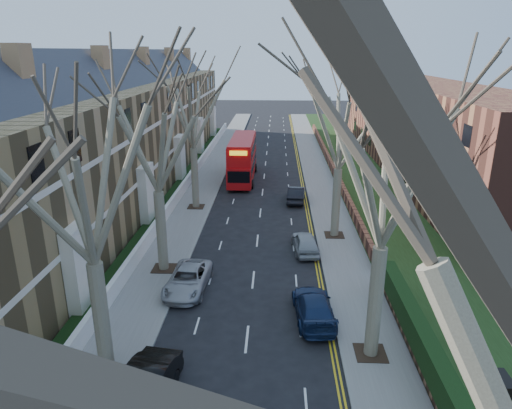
# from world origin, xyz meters

# --- Properties ---
(pavement_left) EXTENTS (3.00, 102.00, 0.12)m
(pavement_left) POSITION_xyz_m (-6.00, 39.00, 0.06)
(pavement_left) COLOR slate
(pavement_left) RESTS_ON ground
(pavement_right) EXTENTS (3.00, 102.00, 0.12)m
(pavement_right) POSITION_xyz_m (6.00, 39.00, 0.06)
(pavement_right) COLOR slate
(pavement_right) RESTS_ON ground
(terrace_left) EXTENTS (9.70, 78.00, 13.60)m
(terrace_left) POSITION_xyz_m (-13.65, 31.00, 5.53)
(terrace_left) COLOR olive
(terrace_left) RESTS_ON ground
(flats_right) EXTENTS (13.97, 54.00, 10.00)m
(flats_right) POSITION_xyz_m (17.46, 43.00, 4.98)
(flats_right) COLOR brown
(flats_right) RESTS_ON ground
(front_wall_left) EXTENTS (0.30, 78.00, 1.00)m
(front_wall_left) POSITION_xyz_m (-7.65, 31.00, 0.62)
(front_wall_left) COLOR white
(front_wall_left) RESTS_ON ground
(grass_verge_right) EXTENTS (6.00, 102.00, 0.06)m
(grass_verge_right) POSITION_xyz_m (10.50, 39.00, 0.15)
(grass_verge_right) COLOR #1C3112
(grass_verge_right) RESTS_ON ground
(tree_left_mid) EXTENTS (10.50, 10.50, 14.71)m
(tree_left_mid) POSITION_xyz_m (-5.70, 6.00, 9.56)
(tree_left_mid) COLOR #6C624D
(tree_left_mid) RESTS_ON ground
(tree_left_far) EXTENTS (10.15, 10.15, 14.22)m
(tree_left_far) POSITION_xyz_m (-5.70, 16.00, 9.24)
(tree_left_far) COLOR #6C624D
(tree_left_far) RESTS_ON ground
(tree_left_dist) EXTENTS (10.50, 10.50, 14.71)m
(tree_left_dist) POSITION_xyz_m (-5.70, 28.00, 9.56)
(tree_left_dist) COLOR #6C624D
(tree_left_dist) RESTS_ON ground
(tree_right_mid) EXTENTS (10.50, 10.50, 14.71)m
(tree_right_mid) POSITION_xyz_m (5.70, 8.00, 9.56)
(tree_right_mid) COLOR #6C624D
(tree_right_mid) RESTS_ON ground
(tree_right_far) EXTENTS (10.15, 10.15, 14.22)m
(tree_right_far) POSITION_xyz_m (5.70, 22.00, 9.24)
(tree_right_far) COLOR #6C624D
(tree_right_far) RESTS_ON ground
(double_decker_bus) EXTENTS (2.71, 10.49, 4.40)m
(double_decker_bus) POSITION_xyz_m (-2.28, 37.55, 2.16)
(double_decker_bus) COLOR #B50C0F
(double_decker_bus) RESTS_ON ground
(car_left_mid) EXTENTS (2.28, 4.95, 1.57)m
(car_left_mid) POSITION_xyz_m (-3.70, 4.32, 0.79)
(car_left_mid) COLOR black
(car_left_mid) RESTS_ON ground
(car_left_far) EXTENTS (2.47, 4.85, 1.31)m
(car_left_far) POSITION_xyz_m (-3.70, 13.63, 0.66)
(car_left_far) COLOR #A4A4A9
(car_left_far) RESTS_ON ground
(car_right_near) EXTENTS (2.25, 4.81, 1.36)m
(car_right_near) POSITION_xyz_m (3.33, 10.92, 0.68)
(car_right_near) COLOR #15264C
(car_right_near) RESTS_ON ground
(car_right_mid) EXTENTS (1.96, 4.10, 1.35)m
(car_right_mid) POSITION_xyz_m (3.37, 19.25, 0.68)
(car_right_mid) COLOR #9A9EA2
(car_right_mid) RESTS_ON ground
(car_right_far) EXTENTS (1.85, 4.39, 1.41)m
(car_right_far) POSITION_xyz_m (3.17, 30.32, 0.71)
(car_right_far) COLOR black
(car_right_far) RESTS_ON ground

